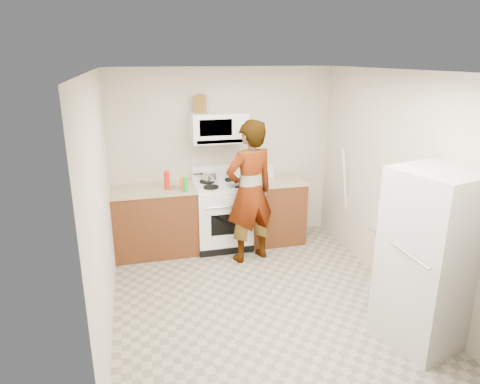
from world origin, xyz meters
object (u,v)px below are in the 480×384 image
object	(u,v)px
saucepan	(209,176)
person	(250,192)
microwave	(219,128)
fridge	(430,259)
gas_range	(222,214)
kettle	(270,172)

from	to	relation	value
saucepan	person	bearing A→B (deg)	-59.03
microwave	fridge	bearing A→B (deg)	-62.47
person	fridge	size ratio (longest dim) A/B	1.11
gas_range	microwave	size ratio (longest dim) A/B	1.49
gas_range	kettle	size ratio (longest dim) A/B	6.86
microwave	saucepan	world-z (taller)	microwave
gas_range	person	world-z (taller)	person
gas_range	kettle	xyz separation A→B (m)	(0.76, 0.15, 0.53)
microwave	saucepan	xyz separation A→B (m)	(-0.14, 0.05, -0.69)
gas_range	person	size ratio (longest dim) A/B	0.60
microwave	kettle	xyz separation A→B (m)	(0.76, 0.02, -0.68)
fridge	kettle	xyz separation A→B (m)	(-0.65, 2.73, 0.17)
kettle	saucepan	xyz separation A→B (m)	(-0.90, 0.03, -0.01)
kettle	saucepan	world-z (taller)	kettle
saucepan	microwave	bearing A→B (deg)	-17.54
microwave	gas_range	bearing A→B (deg)	-90.00
person	kettle	world-z (taller)	person
person	kettle	size ratio (longest dim) A/B	11.48
person	fridge	world-z (taller)	person
microwave	fridge	size ratio (longest dim) A/B	0.45
person	kettle	xyz separation A→B (m)	(0.49, 0.66, 0.07)
person	saucepan	xyz separation A→B (m)	(-0.41, 0.68, 0.07)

